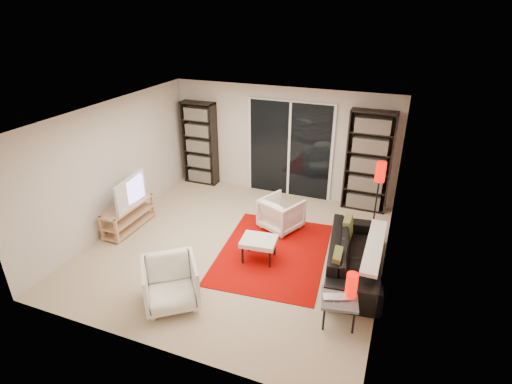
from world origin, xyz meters
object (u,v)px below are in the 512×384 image
Objects in this scene: sofa at (355,256)px; floor_lamp at (379,179)px; ottoman at (259,242)px; side_table at (339,301)px; armchair_back at (281,214)px; armchair_front at (171,283)px; tv_stand at (129,216)px; bookshelf_left at (200,144)px; bookshelf_right at (368,162)px.

floor_lamp reaches higher than sofa.
side_table is at bearing -32.66° from ottoman.
armchair_front reaches higher than armchair_back.
sofa reaches higher than ottoman.
armchair_front is 1.68m from ottoman.
floor_lamp reaches higher than side_table.
tv_stand is 2.11× the size of side_table.
ottoman and side_table have the same top height.
tv_stand is 4.27m from sofa.
floor_lamp is at bearing 45.99° from ottoman.
ottoman is (-0.03, -1.13, 0.03)m from armchair_back.
armchair_back is at bearing -29.75° from bookshelf_left.
bookshelf_right is 4.63m from armchair_front.
bookshelf_left is 2.58m from tv_stand.
floor_lamp is at bearing -69.58° from bookshelf_right.
bookshelf_right is 0.85m from floor_lamp.
bookshelf_right reaches higher than ottoman.
floor_lamp is at bearing 15.30° from armchair_front.
sofa is at bearing 8.35° from ottoman.
sofa is at bearing -30.02° from bookshelf_left.
bookshelf_right is at bearing -110.49° from armchair_back.
tv_stand is (-4.11, -2.47, -0.79)m from bookshelf_right.
armchair_back is 0.51× the size of floor_lamp.
armchair_front is at bearing -167.85° from side_table.
armchair_front reaches higher than side_table.
bookshelf_left is 5.35m from side_table.
armchair_front reaches higher than tv_stand.
tv_stand reaches higher than ottoman.
ottoman is 1.81m from side_table.
sofa is 3.68× the size of side_table.
armchair_back is at bearing 35.40° from armchair_front.
bookshelf_right is 2.44m from sofa.
bookshelf_right is at bearing 61.20° from ottoman.
bookshelf_right reaches higher than sofa.
side_table is (1.50, -2.11, 0.04)m from armchair_back.
floor_lamp is at bearing 20.84° from tv_stand.
tv_stand is 0.87× the size of floor_lamp.
sofa is 1.58m from ottoman.
sofa is at bearing 88.53° from side_table.
bookshelf_right reaches higher than bookshelf_left.
armchair_back is at bearing -159.40° from floor_lamp.
bookshelf_left is 4.22m from floor_lamp.
sofa is (0.16, -2.32, -0.75)m from bookshelf_right.
armchair_front is 0.56× the size of floor_lamp.
bookshelf_right is 1.53× the size of floor_lamp.
ottoman is at bearing 147.34° from side_table.
bookshelf_left is 0.93× the size of sofa.
side_table is (-0.03, -1.21, 0.05)m from sofa.
bookshelf_right is at bearing 110.42° from floor_lamp.
floor_lamp is (1.69, 1.75, 0.70)m from ottoman.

